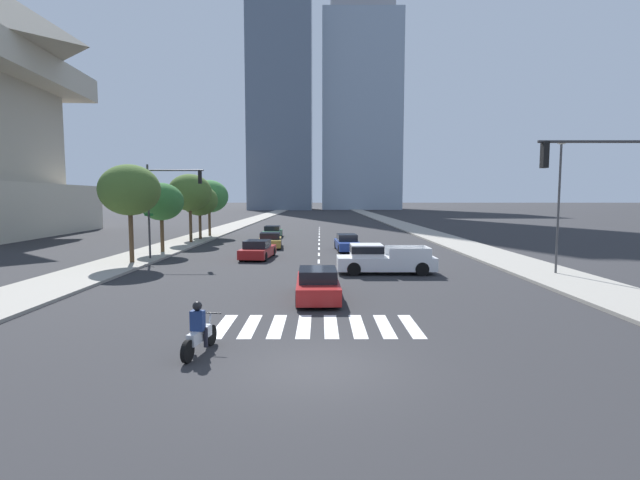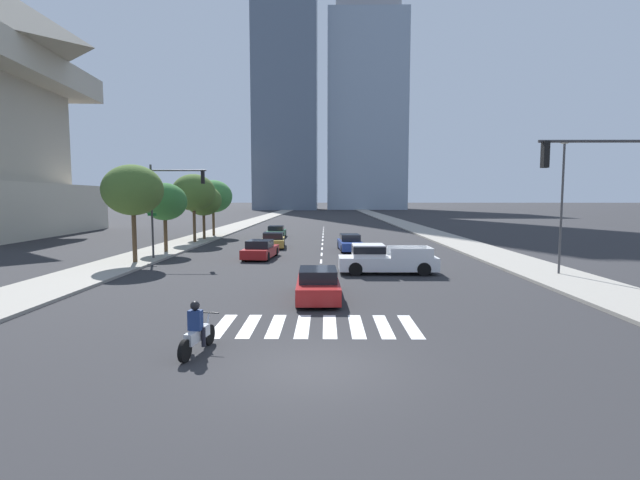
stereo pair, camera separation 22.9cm
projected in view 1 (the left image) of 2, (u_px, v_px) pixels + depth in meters
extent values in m
plane|color=#28282B|center=(318.00, 367.00, 11.89)|extent=(800.00, 800.00, 0.00)
cube|color=gray|center=(464.00, 245.00, 41.72)|extent=(4.00, 260.00, 0.15)
cube|color=gray|center=(177.00, 245.00, 41.81)|extent=(4.00, 260.00, 0.15)
cube|color=silver|center=(225.00, 326.00, 15.72)|extent=(0.45, 2.92, 0.01)
cube|color=silver|center=(252.00, 326.00, 15.71)|extent=(0.45, 2.92, 0.01)
cube|color=silver|center=(279.00, 326.00, 15.71)|extent=(0.45, 2.92, 0.01)
cube|color=silver|center=(306.00, 326.00, 15.71)|extent=(0.45, 2.92, 0.01)
cube|color=silver|center=(332.00, 326.00, 15.70)|extent=(0.45, 2.92, 0.01)
cube|color=silver|center=(359.00, 326.00, 15.70)|extent=(0.45, 2.92, 0.01)
cube|color=silver|center=(386.00, 326.00, 15.70)|extent=(0.45, 2.92, 0.01)
cube|color=silver|center=(413.00, 326.00, 15.70)|extent=(0.45, 2.92, 0.01)
cube|color=silver|center=(320.00, 300.00, 19.69)|extent=(0.14, 2.00, 0.01)
cube|color=silver|center=(320.00, 283.00, 23.67)|extent=(0.14, 2.00, 0.01)
cube|color=silver|center=(320.00, 271.00, 27.66)|extent=(0.14, 2.00, 0.01)
cube|color=silver|center=(320.00, 261.00, 31.64)|extent=(0.14, 2.00, 0.01)
cube|color=silver|center=(320.00, 254.00, 35.63)|extent=(0.14, 2.00, 0.01)
cube|color=silver|center=(321.00, 249.00, 39.61)|extent=(0.14, 2.00, 0.01)
cube|color=silver|center=(321.00, 244.00, 43.59)|extent=(0.14, 2.00, 0.01)
cube|color=silver|center=(321.00, 240.00, 47.58)|extent=(0.14, 2.00, 0.01)
cube|color=silver|center=(321.00, 237.00, 51.56)|extent=(0.14, 2.00, 0.01)
cube|color=silver|center=(321.00, 234.00, 55.54)|extent=(0.14, 2.00, 0.01)
cube|color=silver|center=(321.00, 232.00, 59.53)|extent=(0.14, 2.00, 0.01)
cube|color=silver|center=(321.00, 229.00, 63.51)|extent=(0.14, 2.00, 0.01)
cube|color=silver|center=(321.00, 228.00, 67.49)|extent=(0.14, 2.00, 0.01)
cylinder|color=black|center=(212.00, 335.00, 13.66)|extent=(0.23, 0.61, 0.60)
cylinder|color=black|center=(189.00, 351.00, 12.20)|extent=(0.23, 0.61, 0.60)
cube|color=#B7BABF|center=(201.00, 335.00, 12.91)|extent=(0.43, 1.21, 0.32)
cylinder|color=#B2B2B7|center=(211.00, 326.00, 13.53)|extent=(0.12, 0.32, 0.67)
cylinder|color=black|center=(211.00, 313.00, 13.55)|extent=(0.70, 0.16, 0.04)
cube|color=navy|center=(199.00, 320.00, 12.77)|extent=(0.40, 0.30, 0.55)
sphere|color=black|center=(199.00, 306.00, 12.74)|extent=(0.26, 0.26, 0.26)
cylinder|color=black|center=(195.00, 336.00, 12.95)|extent=(0.14, 0.14, 0.55)
cylinder|color=black|center=(207.00, 337.00, 12.88)|extent=(0.14, 0.14, 0.55)
cube|color=silver|center=(387.00, 263.00, 26.57)|extent=(5.53, 1.93, 0.75)
cube|color=silver|center=(368.00, 250.00, 26.50)|extent=(1.78, 1.76, 0.70)
cube|color=black|center=(368.00, 249.00, 26.50)|extent=(1.80, 1.80, 0.39)
cube|color=silver|center=(412.00, 254.00, 25.60)|extent=(2.32, 0.09, 0.55)
cube|color=silver|center=(406.00, 250.00, 27.42)|extent=(2.32, 0.09, 0.55)
cube|color=silver|center=(429.00, 252.00, 26.51)|extent=(0.09, 1.83, 0.55)
cylinder|color=black|center=(355.00, 269.00, 25.74)|extent=(0.76, 0.26, 0.76)
cylinder|color=black|center=(353.00, 265.00, 27.43)|extent=(0.76, 0.26, 0.76)
cylinder|color=black|center=(424.00, 269.00, 25.75)|extent=(0.76, 0.26, 0.76)
cylinder|color=black|center=(417.00, 265.00, 27.44)|extent=(0.76, 0.26, 0.76)
cube|color=maroon|center=(259.00, 252.00, 33.19)|extent=(2.23, 4.59, 0.63)
cube|color=black|center=(259.00, 244.00, 32.92)|extent=(1.79, 2.14, 0.53)
cylinder|color=black|center=(253.00, 251.00, 34.78)|extent=(0.28, 0.66, 0.64)
cylinder|color=black|center=(275.00, 252.00, 34.62)|extent=(0.28, 0.66, 0.64)
cylinder|color=black|center=(243.00, 256.00, 31.79)|extent=(0.28, 0.66, 0.64)
cylinder|color=black|center=(267.00, 257.00, 31.63)|extent=(0.28, 0.66, 0.64)
cube|color=#1E6038|center=(274.00, 233.00, 51.01)|extent=(1.87, 4.43, 0.60)
cube|color=black|center=(274.00, 228.00, 50.74)|extent=(1.63, 2.00, 0.50)
cylinder|color=black|center=(268.00, 233.00, 52.52)|extent=(0.23, 0.64, 0.64)
cylinder|color=black|center=(283.00, 233.00, 52.53)|extent=(0.23, 0.64, 0.64)
cylinder|color=black|center=(265.00, 235.00, 49.53)|extent=(0.23, 0.64, 0.64)
cylinder|color=black|center=(281.00, 235.00, 49.54)|extent=(0.23, 0.64, 0.64)
cube|color=maroon|center=(319.00, 287.00, 19.95)|extent=(1.87, 4.69, 0.66)
cube|color=black|center=(319.00, 275.00, 19.66)|extent=(1.60, 2.13, 0.51)
cylinder|color=black|center=(301.00, 284.00, 21.52)|extent=(0.24, 0.65, 0.64)
cylinder|color=black|center=(336.00, 284.00, 21.55)|extent=(0.24, 0.65, 0.64)
cylinder|color=black|center=(300.00, 299.00, 18.37)|extent=(0.24, 0.65, 0.64)
cylinder|color=black|center=(340.00, 299.00, 18.41)|extent=(0.24, 0.65, 0.64)
cube|color=navy|center=(349.00, 245.00, 38.08)|extent=(1.99, 4.84, 0.64)
cube|color=black|center=(348.00, 237.00, 38.26)|extent=(1.64, 2.22, 0.52)
cylinder|color=black|center=(361.00, 249.00, 36.53)|extent=(0.25, 0.65, 0.64)
cylinder|color=black|center=(341.00, 249.00, 36.45)|extent=(0.25, 0.65, 0.64)
cylinder|color=black|center=(356.00, 245.00, 39.74)|extent=(0.25, 0.65, 0.64)
cylinder|color=black|center=(337.00, 245.00, 39.66)|extent=(0.25, 0.65, 0.64)
cube|color=#B28E38|center=(272.00, 242.00, 40.48)|extent=(2.23, 4.64, 0.62)
cube|color=black|center=(272.00, 236.00, 40.20)|extent=(1.82, 2.15, 0.54)
cylinder|color=black|center=(263.00, 242.00, 41.95)|extent=(0.27, 0.65, 0.64)
cylinder|color=black|center=(282.00, 242.00, 42.07)|extent=(0.27, 0.65, 0.64)
cylinder|color=black|center=(261.00, 246.00, 38.90)|extent=(0.27, 0.65, 0.64)
cylinder|color=black|center=(281.00, 246.00, 39.03)|extent=(0.27, 0.65, 0.64)
cylinder|color=#333335|center=(603.00, 141.00, 16.03)|extent=(4.35, 0.10, 0.10)
cube|color=black|center=(547.00, 155.00, 16.08)|extent=(0.20, 0.28, 0.90)
sphere|color=red|center=(547.00, 146.00, 16.05)|extent=(0.18, 0.18, 0.18)
sphere|color=orange|center=(547.00, 155.00, 16.08)|extent=(0.18, 0.18, 0.18)
sphere|color=green|center=(546.00, 164.00, 16.11)|extent=(0.18, 0.18, 0.18)
cylinder|color=#333335|center=(151.00, 212.00, 32.00)|extent=(0.14, 0.14, 6.40)
cylinder|color=#333335|center=(177.00, 170.00, 31.74)|extent=(3.81, 0.10, 0.10)
cube|color=black|center=(202.00, 177.00, 31.77)|extent=(0.20, 0.28, 0.90)
sphere|color=red|center=(202.00, 173.00, 31.75)|extent=(0.18, 0.18, 0.18)
sphere|color=orange|center=(202.00, 177.00, 31.77)|extent=(0.18, 0.18, 0.18)
sphere|color=green|center=(202.00, 181.00, 31.80)|extent=(0.18, 0.18, 0.18)
cube|color=#19662D|center=(151.00, 215.00, 32.01)|extent=(0.60, 0.04, 0.18)
cylinder|color=#3F3F42|center=(560.00, 209.00, 25.52)|extent=(0.12, 0.12, 7.01)
ellipsoid|color=beige|center=(564.00, 142.00, 25.19)|extent=(0.50, 0.24, 0.20)
cylinder|color=#4C3823|center=(133.00, 238.00, 30.03)|extent=(0.28, 0.28, 3.12)
ellipsoid|color=#426028|center=(131.00, 190.00, 29.76)|extent=(3.81, 3.81, 3.24)
cylinder|color=#4C3823|center=(164.00, 236.00, 35.91)|extent=(0.28, 0.28, 2.51)
ellipsoid|color=#2D662D|center=(163.00, 202.00, 35.67)|extent=(3.36, 3.36, 2.86)
cylinder|color=#4C3823|center=(192.00, 226.00, 43.80)|extent=(0.28, 0.28, 3.03)
ellipsoid|color=#426028|center=(192.00, 192.00, 43.52)|extent=(4.02, 4.02, 3.41)
cylinder|color=#4C3823|center=(202.00, 227.00, 47.27)|extent=(0.28, 0.28, 2.44)
ellipsoid|color=#426028|center=(201.00, 200.00, 47.03)|extent=(3.62, 3.62, 3.08)
cylinder|color=#4C3823|center=(211.00, 224.00, 51.30)|extent=(0.28, 0.28, 2.63)
ellipsoid|color=#387538|center=(211.00, 196.00, 51.03)|extent=(4.17, 4.17, 3.54)
cube|color=slate|center=(282.00, 25.00, 164.91)|extent=(22.33, 20.14, 129.75)
cube|color=#8C9EB2|center=(362.00, 116.00, 175.72)|extent=(28.49, 25.44, 70.07)
cube|color=#99999E|center=(362.00, 15.00, 172.43)|extent=(22.79, 20.35, 3.00)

